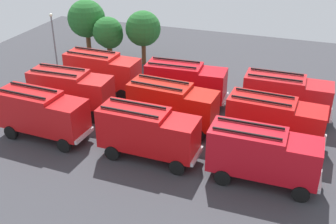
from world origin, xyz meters
name	(u,v)px	position (x,y,z in m)	size (l,w,h in m)	color
ground_plane	(168,127)	(0.00, 0.00, 0.00)	(55.32, 55.32, 0.00)	#38383D
fire_truck_0	(42,112)	(-8.52, -4.66, 2.15)	(7.32, 3.05, 3.88)	red
fire_truck_1	(148,131)	(0.13, -4.58, 2.15)	(7.26, 2.92, 3.88)	red
fire_truck_2	(263,154)	(8.14, -4.76, 2.15)	(7.21, 2.79, 3.88)	red
fire_truck_3	(71,89)	(-8.70, -0.22, 2.15)	(7.27, 2.93, 3.88)	red
fire_truck_4	(172,104)	(0.32, 0.07, 2.15)	(7.33, 3.11, 3.88)	red
fire_truck_5	(275,120)	(8.30, 0.15, 2.15)	(7.31, 3.04, 3.88)	red
fire_truck_6	(102,70)	(-8.23, 4.59, 2.15)	(7.27, 2.93, 3.88)	red
fire_truck_7	(185,82)	(-0.03, 4.67, 2.15)	(7.32, 3.06, 3.88)	red
fire_truck_8	(286,95)	(8.69, 4.79, 2.15)	(7.21, 2.78, 3.88)	red
firefighter_0	(306,96)	(10.25, 7.69, 1.04)	(0.45, 0.48, 1.83)	black
firefighter_1	(128,73)	(-6.92, 7.53, 0.92)	(0.43, 0.27, 1.66)	black
tree_0	(87,19)	(-14.41, 12.95, 4.42)	(4.24, 4.24, 6.57)	brown
tree_1	(108,32)	(-11.32, 11.99, 3.45)	(3.31, 3.31, 5.13)	brown
tree_2	(110,35)	(-11.12, 12.04, 3.10)	(2.97, 2.97, 4.60)	brown
tree_3	(143,29)	(-7.44, 12.81, 3.99)	(3.83, 3.83, 5.93)	brown
traffic_cone_0	(278,157)	(9.00, -1.90, 0.29)	(0.41, 0.41, 0.58)	#F2600C
traffic_cone_1	(258,96)	(6.10, 7.86, 0.28)	(0.39, 0.39, 0.55)	#F2600C
lamppost	(54,38)	(-15.33, 7.62, 3.67)	(0.36, 0.36, 6.22)	slate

